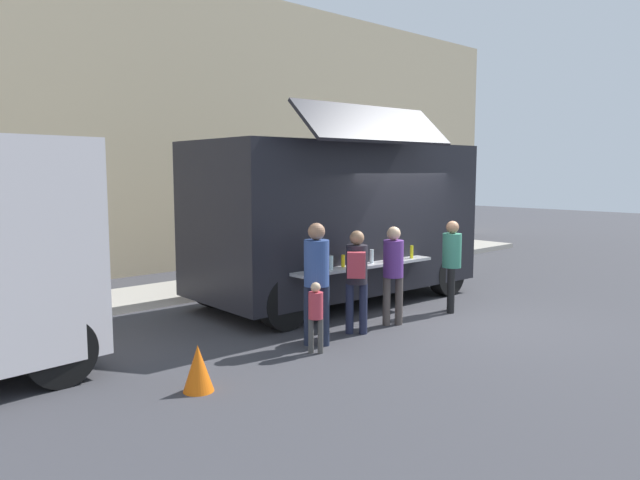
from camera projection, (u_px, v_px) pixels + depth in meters
name	position (u px, v px, depth m)	size (l,w,h in m)	color
ground_plane	(453.00, 318.00, 10.41)	(60.00, 60.00, 0.00)	#38383D
curb_strip	(81.00, 306.00, 10.98)	(28.00, 1.60, 0.15)	#9E998E
building_behind	(51.00, 123.00, 14.08)	(32.00, 2.40, 7.33)	#C4B18B
food_truck_main	(337.00, 217.00, 11.61)	(5.69, 3.34, 3.65)	black
traffic_cone_orange	(198.00, 368.00, 6.93)	(0.36, 0.36, 0.55)	orange
trash_bin	(372.00, 248.00, 15.86)	(0.60, 0.60, 1.03)	#2B5E3B
customer_front_ordering	(393.00, 267.00, 9.85)	(0.33, 0.33, 1.64)	#4D4440
customer_mid_with_backpack	(357.00, 271.00, 9.27)	(0.51, 0.50, 1.63)	#1F233B
customer_rear_waiting	(317.00, 273.00, 8.67)	(0.37, 0.37, 1.80)	#1D2439
customer_extra_browsing	(452.00, 258.00, 10.79)	(0.34, 0.34, 1.65)	black
child_near_queue	(316.00, 311.00, 8.34)	(0.21, 0.21, 1.01)	#484744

